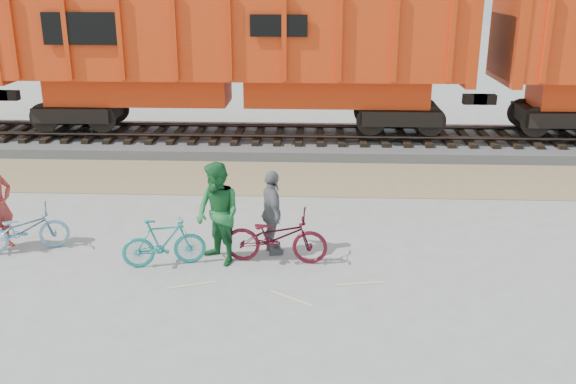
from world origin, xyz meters
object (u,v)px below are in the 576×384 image
Objects in this scene: bicycle_blue at (23,229)px; person_woman at (272,213)px; hopper_car_center at (236,50)px; bicycle_teal at (164,242)px; bicycle_maroon at (276,237)px; person_man at (218,214)px.

person_woman is (4.90, 0.12, 0.39)m from bicycle_blue.
hopper_car_center reaches higher than bicycle_teal.
hopper_car_center is 7.21× the size of bicycle_maroon.
bicycle_blue is at bearing -110.97° from hopper_car_center.
bicycle_teal is 0.79× the size of person_man.
bicycle_maroon reaches higher than bicycle_blue.
person_man is 1.09m from person_woman.
hopper_car_center reaches higher than person_woman.
hopper_car_center reaches higher than bicycle_maroon.
bicycle_maroon is 1.18m from person_man.
person_man is (3.92, -0.35, 0.52)m from bicycle_blue.
bicycle_blue is at bearing 73.90° from person_woman.
hopper_car_center is at bearing 139.63° from person_man.
person_man is (0.68, -8.80, -2.03)m from hopper_car_center.
bicycle_maroon is 0.53m from person_woman.
hopper_car_center is 9.25m from bicycle_maroon.
hopper_car_center is 7.18× the size of person_man.
bicycle_teal is at bearing -122.27° from bicycle_blue.
hopper_car_center reaches higher than bicycle_blue.
hopper_car_center is 8.17× the size of bicycle_blue.
person_man reaches higher than person_woman.
bicycle_teal is (2.92, -0.55, 0.01)m from bicycle_blue.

